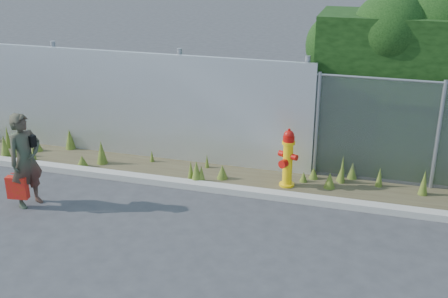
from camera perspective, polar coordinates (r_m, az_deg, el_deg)
The scene contains 8 objects.
ground at distance 8.61m, azimuth -0.69°, elevation -9.70°, with size 80.00×80.00×0.00m, color #353537.
curb at distance 10.12m, azimuth 2.27°, elevation -4.34°, with size 16.00×0.22×0.12m, color #A8A398.
weed_strip at distance 10.87m, azimuth -0.43°, elevation -1.96°, with size 16.00×1.36×0.55m.
corrugated_fence at distance 11.90m, azimuth -11.58°, elevation 4.62°, with size 8.50×0.21×2.30m.
fire_hydrant at distance 10.29m, azimuth 6.50°, elevation -1.03°, with size 0.38×0.34×1.13m.
woman at distance 10.03m, azimuth -19.51°, elevation -1.08°, with size 0.60×0.40×1.65m, color #0E5A3A.
red_tote_bag at distance 10.15m, azimuth -20.25°, elevation -3.70°, with size 0.36×0.13×0.47m.
black_shoulder_bag at distance 9.98m, azimuth -19.20°, elevation 0.87°, with size 0.26×0.11×0.20m.
Camera 1 is at (2.15, -7.06, 4.45)m, focal length 45.00 mm.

